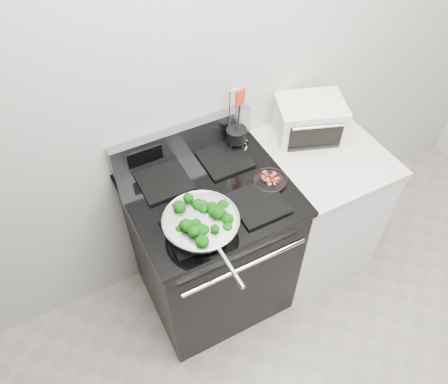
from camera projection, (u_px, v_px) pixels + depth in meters
back_wall at (232, 70)px, 2.10m from camera, size 4.00×0.02×2.70m
gas_range at (212, 247)px, 2.46m from camera, size 0.79×0.69×1.13m
counter at (311, 207)px, 2.68m from camera, size 0.62×0.68×0.92m
skillet at (201, 224)px, 1.92m from camera, size 0.34×0.55×0.07m
broccoli_pile at (201, 221)px, 1.90m from camera, size 0.27×0.27×0.09m
bacon_plate at (270, 179)px, 2.15m from camera, size 0.17×0.17×0.04m
utensil_holder at (236, 138)px, 2.27m from camera, size 0.12×0.12×0.37m
toaster_oven at (309, 119)px, 2.37m from camera, size 0.43×0.38×0.21m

